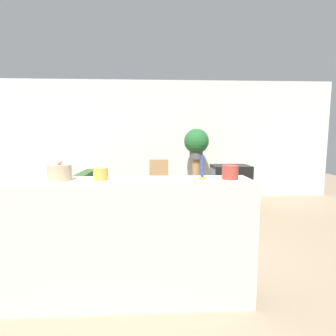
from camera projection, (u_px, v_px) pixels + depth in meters
The scene contains 13 objects.
ground_plane at pixel (122, 269), 2.85m from camera, with size 14.00×14.00×0.00m, color gray.
wall_back at pixel (139, 140), 6.09m from camera, with size 9.00×0.06×2.70m.
couch at pixel (98, 205), 4.45m from camera, with size 0.89×1.84×0.78m.
tv_stand at pixel (230, 201), 4.94m from camera, with size 0.86×0.57×0.42m.
television at pixel (230, 178), 4.89m from camera, with size 0.69×0.54×0.48m.
wooden_chair at pixel (159, 181), 5.41m from camera, with size 0.44×0.44×0.95m.
plant_stand at pixel (196, 180), 5.72m from camera, with size 0.17×0.17×0.94m.
potted_plant at pixel (196, 142), 5.62m from camera, with size 0.53×0.53×0.65m.
foreground_counter at pixel (113, 241), 2.25m from camera, with size 2.38×0.44×1.07m.
decorative_bowl at pixel (60, 172), 2.16m from camera, with size 0.19×0.19×0.17m.
candle_jar at pixel (101, 174), 2.18m from camera, with size 0.12×0.12×0.10m.
candlestick at pixel (202, 172), 2.22m from camera, with size 0.07×0.07×0.21m.
coffee_tin at pixel (230, 172), 2.23m from camera, with size 0.14×0.14×0.12m.
Camera 1 is at (0.37, -2.72, 1.43)m, focal length 28.00 mm.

